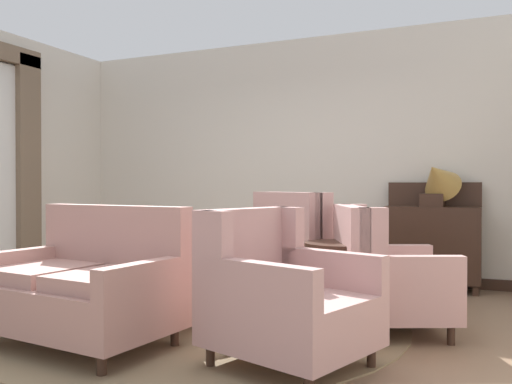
% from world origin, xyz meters
% --- Properties ---
extents(ground, '(8.55, 8.55, 0.00)m').
position_xyz_m(ground, '(0.00, 0.00, 0.00)').
color(ground, '#896B51').
extents(wall_back, '(6.26, 0.08, 2.93)m').
position_xyz_m(wall_back, '(0.00, 2.76, 1.47)').
color(wall_back, silver).
rests_on(wall_back, ground).
extents(baseboard_back, '(6.10, 0.03, 0.12)m').
position_xyz_m(baseboard_back, '(0.00, 2.70, 0.06)').
color(baseboard_back, '#382319').
rests_on(baseboard_back, ground).
extents(area_rug, '(3.42, 3.42, 0.01)m').
position_xyz_m(area_rug, '(0.00, 0.30, 0.01)').
color(area_rug, '#847051').
rests_on(area_rug, ground).
extents(coffee_table, '(0.82, 0.82, 0.48)m').
position_xyz_m(coffee_table, '(-0.01, 0.12, 0.39)').
color(coffee_table, '#382319').
rests_on(coffee_table, ground).
extents(porcelain_vase, '(0.17, 0.17, 0.32)m').
position_xyz_m(porcelain_vase, '(0.02, 0.11, 0.62)').
color(porcelain_vase, '#4C7A66').
rests_on(porcelain_vase, coffee_table).
extents(settee, '(1.45, 0.98, 0.97)m').
position_xyz_m(settee, '(-0.40, -0.60, 0.41)').
color(settee, tan).
rests_on(settee, ground).
extents(armchair_far_left, '(1.11, 1.05, 0.97)m').
position_xyz_m(armchair_far_left, '(1.03, -0.44, 0.42)').
color(armchair_far_left, tan).
rests_on(armchair_far_left, ground).
extents(armchair_near_window, '(1.06, 1.05, 0.97)m').
position_xyz_m(armchair_near_window, '(1.47, 0.57, 0.42)').
color(armchair_near_window, tan).
rests_on(armchair_near_window, ground).
extents(armchair_beside_settee, '(1.18, 1.18, 1.06)m').
position_xyz_m(armchair_beside_settee, '(0.69, 1.14, 0.44)').
color(armchair_beside_settee, tan).
rests_on(armchair_beside_settee, ground).
extents(side_table, '(0.55, 0.55, 0.68)m').
position_xyz_m(side_table, '(1.16, 0.47, 0.42)').
color(side_table, '#382319').
rests_on(side_table, ground).
extents(sideboard, '(0.98, 0.36, 1.16)m').
position_xyz_m(sideboard, '(1.65, 2.46, 0.52)').
color(sideboard, '#382319').
rests_on(sideboard, ground).
extents(gramophone, '(0.53, 0.61, 0.58)m').
position_xyz_m(gramophone, '(1.70, 2.37, 1.18)').
color(gramophone, '#382319').
rests_on(gramophone, sideboard).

